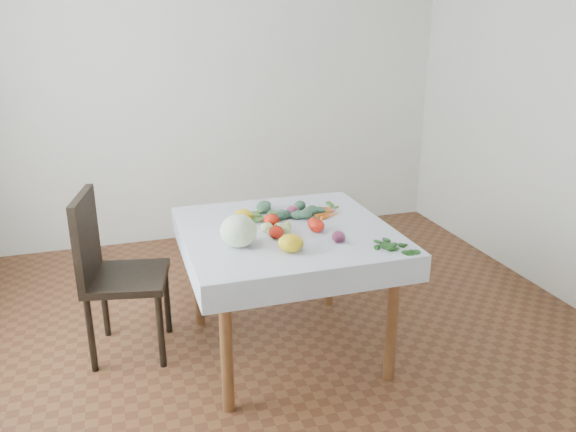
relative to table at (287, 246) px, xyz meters
name	(u,v)px	position (x,y,z in m)	size (l,w,h in m)	color
ground	(287,348)	(0.00, 0.00, -0.65)	(4.00, 4.00, 0.00)	brown
back_wall	(215,82)	(0.00, 2.00, 0.70)	(4.00, 0.04, 2.70)	silver
table	(287,246)	(0.00, 0.00, 0.00)	(1.00, 1.00, 0.75)	brown
tablecloth	(287,229)	(0.00, 0.00, 0.10)	(1.12, 1.12, 0.01)	white
chair	(109,265)	(-0.95, 0.27, -0.10)	(0.51, 0.51, 0.96)	black
cabbage	(239,231)	(-0.30, -0.16, 0.19)	(0.18, 0.18, 0.17)	#DDEFC8
tomato_a	(271,220)	(-0.07, 0.05, 0.14)	(0.09, 0.09, 0.08)	red
tomato_b	(317,226)	(0.14, -0.10, 0.14)	(0.08, 0.08, 0.07)	red
tomato_c	(314,223)	(0.14, -0.05, 0.14)	(0.08, 0.08, 0.07)	red
tomato_d	(276,232)	(-0.09, -0.12, 0.14)	(0.08, 0.08, 0.07)	red
heirloom_back	(243,216)	(-0.20, 0.17, 0.14)	(0.11, 0.11, 0.08)	gold
heirloom_front	(291,243)	(-0.08, -0.31, 0.15)	(0.13, 0.13, 0.09)	gold
onion_a	(293,211)	(0.09, 0.18, 0.13)	(0.08, 0.08, 0.06)	#53173A
onion_b	(338,237)	(0.19, -0.27, 0.13)	(0.07, 0.07, 0.06)	#53173A
tomatillo_cluster	(276,229)	(-0.07, -0.04, 0.13)	(0.15, 0.11, 0.05)	#B3CB75
carrot_bunch	(326,211)	(0.30, 0.18, 0.12)	(0.18, 0.20, 0.03)	orange
kale_bunch	(289,210)	(0.09, 0.24, 0.12)	(0.34, 0.30, 0.04)	#395E46
basil_bunch	(389,246)	(0.41, -0.41, 0.11)	(0.30, 0.20, 0.01)	#1E4917
dill_bunch	(259,216)	(-0.10, 0.21, 0.11)	(0.23, 0.20, 0.02)	#4A7134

